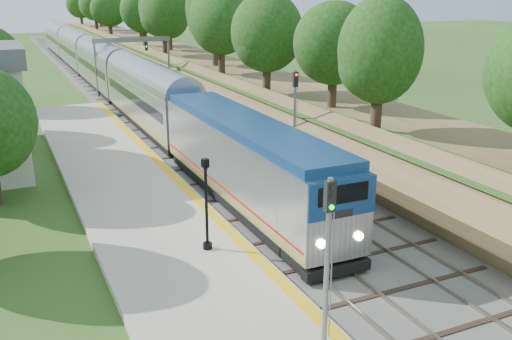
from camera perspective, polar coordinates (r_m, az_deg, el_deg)
name	(u,v)px	position (r m, az deg, el deg)	size (l,w,h in m)	color
trackbed	(121,88)	(69.58, -13.33, 8.02)	(9.50, 170.00, 0.28)	#4C4944
platform	(166,240)	(26.54, -8.95, -6.92)	(6.40, 68.00, 0.38)	#AFA28D
yellow_stripe	(224,226)	(27.27, -3.18, -5.58)	(0.55, 68.00, 0.01)	gold
embankment	(188,68)	(71.39, -6.77, 10.13)	(10.64, 170.00, 11.70)	brown
signal_gantry	(132,50)	(64.21, -12.27, 11.61)	(8.40, 0.38, 6.20)	slate
trees_behind_platform	(9,138)	(28.81, -23.48, 2.93)	(7.82, 53.32, 7.21)	#332316
train	(104,70)	(68.14, -14.99, 9.60)	(3.04, 101.23, 4.47)	black
lamppost_far	(207,210)	(24.32, -4.97, -3.97)	(0.40, 0.40, 4.06)	black
signal_platform	(328,245)	(17.46, 7.20, -7.42)	(0.32, 0.26, 5.52)	slate
signal_farside	(295,106)	(37.52, 3.91, 6.36)	(0.33, 0.26, 6.05)	slate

